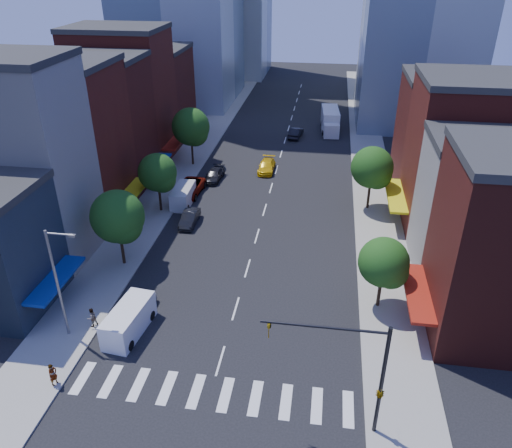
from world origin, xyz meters
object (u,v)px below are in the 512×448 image
Objects in this scene: parked_car_front at (140,307)px; parked_car_second at (190,218)px; parked_car_third at (189,188)px; parked_car_rear at (214,175)px; cargo_van_far at (183,196)px; pedestrian_near at (53,375)px; pedestrian_far at (92,317)px; traffic_car_oncoming at (296,133)px; box_truck at (330,121)px; taxi at (267,166)px; cargo_van_near at (128,321)px; traffic_car_far at (333,128)px.

parked_car_second is at bearing 94.78° from parked_car_front.
parked_car_third is (-2.00, 7.24, 0.13)m from parked_car_second.
cargo_van_far reaches higher than parked_car_rear.
pedestrian_far is (-0.03, 6.02, -0.05)m from pedestrian_near.
pedestrian_far reaches higher than traffic_car_oncoming.
cargo_van_far is at bearing -86.37° from parked_car_third.
box_truck reaches higher than parked_car_rear.
traffic_car_oncoming reaches higher than taxi.
cargo_van_near reaches higher than parked_car_second.
parked_car_third is 31.12m from traffic_car_far.
pedestrian_near is (-17.75, -56.88, 0.21)m from traffic_car_far.
box_truck is at bearing 60.10° from cargo_van_far.
cargo_van_near reaches higher than taxi.
cargo_van_near reaches higher than pedestrian_near.
cargo_van_near is (-0.02, -2.37, 0.43)m from parked_car_front.
box_truck is (16.22, 26.84, 0.81)m from parked_car_third.
traffic_car_oncoming is at bearing 83.56° from parked_car_front.
taxi is at bearing 8.86° from pedestrian_near.
traffic_car_oncoming is (9.00, 30.11, 0.07)m from parked_car_second.
pedestrian_far reaches higher than taxi.
parked_car_front is 31.63m from taxi.
cargo_van_far is at bearing 20.11° from pedestrian_near.
parked_car_third reaches higher than parked_car_front.
pedestrian_near reaches higher than traffic_car_oncoming.
taxi is (8.26, 8.52, -0.10)m from parked_car_third.
box_truck is (5.22, 3.97, 0.86)m from traffic_car_oncoming.
parked_car_front is 0.45× the size of box_truck.
traffic_car_far reaches higher than parked_car_rear.
cargo_van_far is 21.92m from pedestrian_far.
pedestrian_near is at bearing -110.39° from cargo_van_near.
pedestrian_near is (-12.00, -53.52, 0.23)m from traffic_car_oncoming.
parked_car_rear is at bearing -127.26° from box_truck.
parked_car_third is 3.69× the size of pedestrian_far.
pedestrian_far reaches higher than parked_car_front.
box_truck is (-0.53, 0.61, 0.83)m from traffic_car_far.
parked_car_rear is 0.99× the size of traffic_car_oncoming.
cargo_van_far is 1.06× the size of traffic_car_far.
cargo_van_near reaches higher than parked_car_front.
traffic_car_far is 59.59m from pedestrian_near.
cargo_van_far is 33.47m from traffic_car_far.
parked_car_second is 17.62m from cargo_van_near.
traffic_car_oncoming is at bearing 65.60° from cargo_van_far.
parked_car_third is 1.27× the size of traffic_car_oncoming.
pedestrian_far is at bearing -139.79° from parked_car_front.
cargo_van_far is 27.88m from traffic_car_oncoming.
cargo_van_far is at bearing -123.34° from box_truck.
parked_car_second is 0.85× the size of taxi.
pedestrian_far is (-9.29, -33.16, 0.23)m from taxi.
cargo_van_far is at bearing 74.75° from traffic_car_oncoming.
box_truck is (14.24, 51.69, 0.53)m from cargo_van_near.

